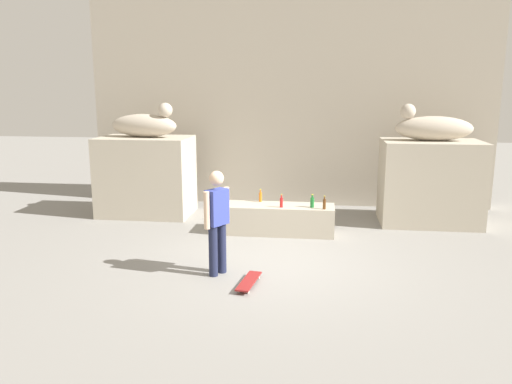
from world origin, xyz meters
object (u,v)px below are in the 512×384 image
Objects in this scene: skateboard at (249,281)px; bottle_brown at (324,204)px; statue_reclining_right at (432,127)px; bottle_green at (312,202)px; statue_reclining_left at (145,125)px; skater at (217,218)px; bottle_red at (281,202)px; bottle_orange at (260,197)px.

bottle_brown is (1.12, 2.60, 0.63)m from skateboard.
statue_reclining_right is 6.06× the size of bottle_green.
statue_reclining_left reaches higher than skater.
bottle_green is 0.61m from bottle_red.
bottle_red is at bearing 176.61° from bottle_brown.
skateboard is at bearing -113.36° from bottle_brown.
bottle_orange reaches higher than skateboard.
statue_reclining_right is at bearing 147.86° from skateboard.
statue_reclining_right is 6.09× the size of bottle_orange.
bottle_green is at bearing 169.66° from skateboard.
bottle_red is (3.21, -1.37, -1.40)m from statue_reclining_left.
bottle_red reaches higher than skateboard.
bottle_brown is at bearing 34.09° from statue_reclining_right.
skater is at bearing -47.03° from statue_reclining_left.
skateboard is 2.90m from bottle_brown.
skater is 2.73m from bottle_orange.
skater is 6.18× the size of bottle_brown.
skater is 2.74m from bottle_green.
bottle_green is (-2.47, -1.30, -1.40)m from statue_reclining_right.
bottle_brown is (1.68, 2.19, -0.23)m from skater.
skateboard is 2.93m from bottle_green.
statue_reclining_right is (6.29, 0.01, 0.00)m from statue_reclining_left.
statue_reclining_left is 6.19× the size of bottle_brown.
statue_reclining_left is 4.52m from bottle_brown.
bottle_orange is 0.65m from bottle_red.
bottle_orange is at bearing -155.81° from skater.
statue_reclining_right reaches higher than skateboard.
bottle_brown is at bearing 174.38° from skater.
skateboard is at bearing -44.26° from statue_reclining_left.
statue_reclining_left is 6.28× the size of bottle_green.
skateboard is at bearing -86.42° from bottle_orange.
statue_reclining_left reaches higher than skateboard.
statue_reclining_right reaches higher than bottle_orange.
bottle_brown is at bearing -3.39° from bottle_red.
skater is 6.27× the size of bottle_green.
statue_reclining_right is at bearing 27.77° from bottle_green.
bottle_red is (0.84, 2.24, -0.23)m from skater.
statue_reclining_right is at bearing 164.63° from skater.
statue_reclining_left reaches higher than bottle_brown.
bottle_brown is (4.06, -1.42, -1.39)m from statue_reclining_left.
statue_reclining_left is 6.33× the size of bottle_red.
bottle_green reaches higher than bottle_red.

